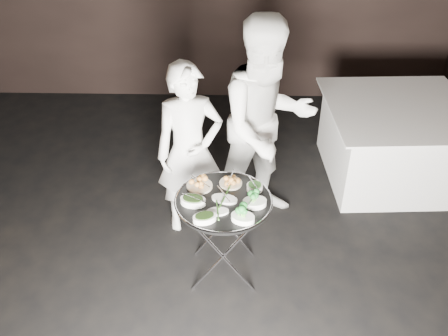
{
  "coord_description": "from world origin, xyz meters",
  "views": [
    {
      "loc": [
        0.26,
        -2.66,
        3.09
      ],
      "look_at": [
        0.19,
        0.4,
        0.95
      ],
      "focal_mm": 40.0,
      "sensor_mm": 36.0,
      "label": 1
    }
  ],
  "objects_px": {
    "tray_stand": "(224,234)",
    "waiter_right": "(266,125)",
    "dining_table": "(393,142)",
    "waiter_left": "(190,151)",
    "serving_tray": "(224,201)"
  },
  "relations": [
    {
      "from": "tray_stand",
      "to": "waiter_right",
      "type": "xyz_separation_m",
      "value": [
        0.35,
        0.78,
        0.54
      ]
    },
    {
      "from": "waiter_left",
      "to": "waiter_right",
      "type": "relative_size",
      "value": 0.83
    },
    {
      "from": "waiter_left",
      "to": "dining_table",
      "type": "bearing_deg",
      "value": 6.59
    },
    {
      "from": "serving_tray",
      "to": "waiter_left",
      "type": "distance_m",
      "value": 0.69
    },
    {
      "from": "waiter_left",
      "to": "waiter_right",
      "type": "distance_m",
      "value": 0.69
    },
    {
      "from": "tray_stand",
      "to": "dining_table",
      "type": "relative_size",
      "value": 0.53
    },
    {
      "from": "tray_stand",
      "to": "serving_tray",
      "type": "xyz_separation_m",
      "value": [
        -0.0,
        0.0,
        0.34
      ]
    },
    {
      "from": "tray_stand",
      "to": "waiter_left",
      "type": "relative_size",
      "value": 0.47
    },
    {
      "from": "tray_stand",
      "to": "waiter_right",
      "type": "height_order",
      "value": "waiter_right"
    },
    {
      "from": "serving_tray",
      "to": "waiter_right",
      "type": "height_order",
      "value": "waiter_right"
    },
    {
      "from": "serving_tray",
      "to": "dining_table",
      "type": "bearing_deg",
      "value": 40.34
    },
    {
      "from": "tray_stand",
      "to": "waiter_left",
      "type": "bearing_deg",
      "value": 116.01
    },
    {
      "from": "waiter_left",
      "to": "tray_stand",
      "type": "bearing_deg",
      "value": -79.66
    },
    {
      "from": "serving_tray",
      "to": "waiter_right",
      "type": "xyz_separation_m",
      "value": [
        0.35,
        0.78,
        0.2
      ]
    },
    {
      "from": "serving_tray",
      "to": "waiter_right",
      "type": "bearing_deg",
      "value": 66.17
    }
  ]
}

